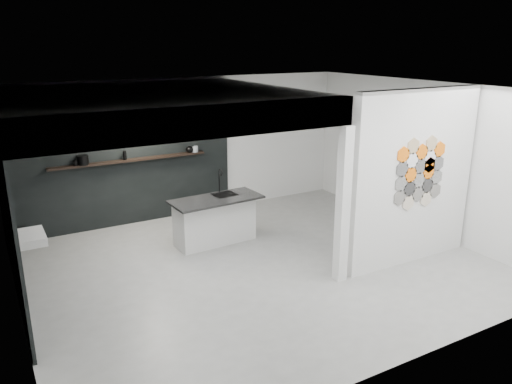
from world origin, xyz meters
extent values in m
cube|color=gray|center=(0.00, 0.00, -0.01)|extent=(7.00, 6.00, 0.01)
cube|color=silver|center=(2.23, -1.00, 1.40)|extent=(2.45, 0.15, 2.80)
cube|color=black|center=(-1.30, 2.97, 1.18)|extent=(4.40, 0.04, 2.35)
cube|color=black|center=(-3.47, 1.00, 1.18)|extent=(0.04, 4.00, 2.35)
cube|color=silver|center=(-1.30, 1.00, 2.55)|extent=(4.40, 4.00, 0.40)
cube|color=silver|center=(0.82, -1.00, 1.18)|extent=(0.16, 0.16, 2.35)
cube|color=silver|center=(-1.30, -0.92, 2.55)|extent=(4.40, 0.16, 0.40)
cube|color=silver|center=(-3.24, 0.80, 0.85)|extent=(0.40, 0.60, 0.12)
cube|color=black|center=(-1.20, 2.87, 1.30)|extent=(3.00, 0.15, 0.04)
cube|color=silver|center=(-0.20, 1.26, 0.40)|extent=(1.44, 0.60, 0.81)
cube|color=black|center=(-0.20, 1.18, 0.83)|extent=(1.64, 0.79, 0.04)
cube|color=black|center=(0.03, 1.32, 0.84)|extent=(0.44, 0.38, 0.01)
cylinder|color=black|center=(0.02, 1.51, 1.04)|extent=(0.02, 0.02, 0.38)
torus|color=black|center=(0.02, 1.45, 1.22)|extent=(0.03, 0.13, 0.13)
cylinder|color=black|center=(-2.07, 2.87, 1.40)|extent=(0.23, 0.23, 0.17)
ellipsoid|color=black|center=(0.01, 2.87, 1.39)|extent=(0.19, 0.19, 0.13)
cylinder|color=gray|center=(0.12, 2.87, 1.37)|extent=(0.19, 0.19, 0.10)
cylinder|color=gray|center=(0.15, 2.87, 1.38)|extent=(0.10, 0.10, 0.12)
cylinder|color=black|center=(-1.30, 2.87, 1.41)|extent=(0.07, 0.07, 0.17)
cylinder|color=black|center=(-2.20, 2.87, 1.37)|extent=(0.10, 0.10, 0.10)
cylinder|color=#66635E|center=(1.86, -1.09, 1.16)|extent=(0.26, 0.02, 0.26)
cylinder|color=silver|center=(1.86, -1.09, 1.39)|extent=(0.26, 0.02, 0.26)
cylinder|color=black|center=(1.86, -1.09, 1.61)|extent=(0.26, 0.02, 0.26)
cylinder|color=orange|center=(1.86, -1.09, 1.84)|extent=(0.26, 0.02, 0.26)
cylinder|color=beige|center=(2.06, -1.09, 1.05)|extent=(0.26, 0.02, 0.26)
cylinder|color=#2D2D2D|center=(2.06, -1.09, 1.27)|extent=(0.26, 0.02, 0.26)
cylinder|color=orange|center=(2.06, -1.09, 1.50)|extent=(0.26, 0.02, 0.26)
cylinder|color=white|center=(2.06, -1.09, 1.73)|extent=(0.26, 0.02, 0.26)
cylinder|color=tan|center=(2.06, -1.09, 1.95)|extent=(0.26, 0.02, 0.26)
cylinder|color=#66635E|center=(2.25, -1.09, 1.16)|extent=(0.26, 0.02, 0.26)
cylinder|color=silver|center=(2.25, -1.09, 1.39)|extent=(0.26, 0.02, 0.26)
cylinder|color=black|center=(2.25, -1.09, 1.61)|extent=(0.26, 0.02, 0.26)
cylinder|color=orange|center=(2.25, -1.09, 1.84)|extent=(0.26, 0.02, 0.26)
cylinder|color=beige|center=(2.44, -1.09, 1.05)|extent=(0.26, 0.02, 0.26)
cylinder|color=#2D2D2D|center=(2.44, -1.09, 1.27)|extent=(0.26, 0.02, 0.26)
cylinder|color=orange|center=(2.44, -1.09, 1.50)|extent=(0.26, 0.02, 0.26)
cylinder|color=white|center=(2.44, -1.09, 1.73)|extent=(0.26, 0.02, 0.26)
cylinder|color=tan|center=(2.44, -1.09, 1.95)|extent=(0.26, 0.02, 0.26)
cylinder|color=#66635E|center=(2.64, -1.09, 1.16)|extent=(0.26, 0.02, 0.26)
cylinder|color=silver|center=(2.64, -1.09, 1.39)|extent=(0.26, 0.02, 0.26)
cylinder|color=black|center=(2.64, -1.09, 1.61)|extent=(0.26, 0.02, 0.26)
cylinder|color=orange|center=(2.64, -1.09, 1.84)|extent=(0.26, 0.02, 0.26)
cylinder|color=orange|center=(2.44, -1.09, 1.61)|extent=(0.26, 0.02, 0.26)
camera|label=1|loc=(-3.67, -6.37, 3.47)|focal=35.00mm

